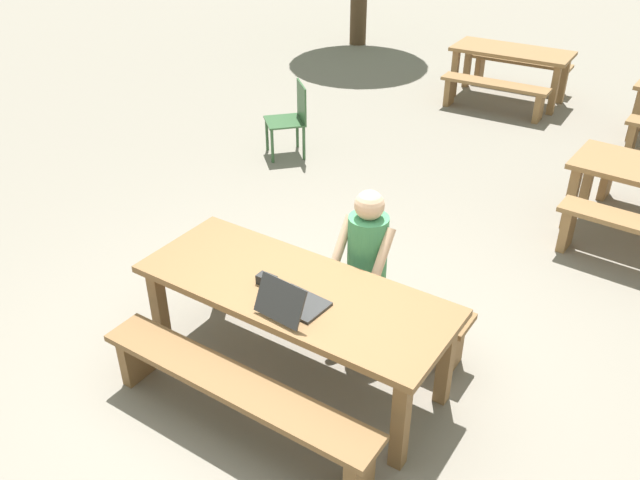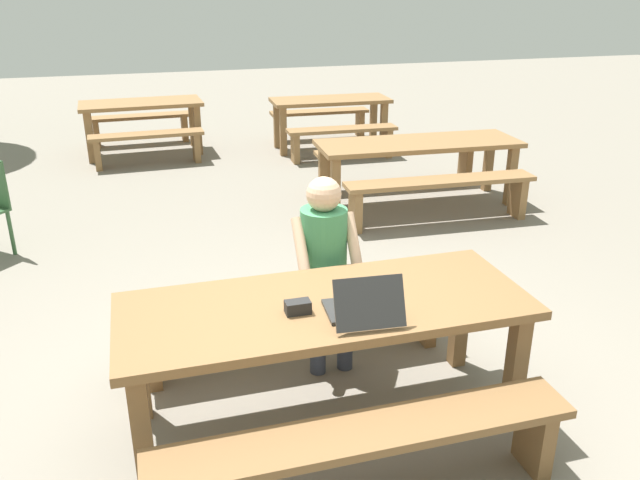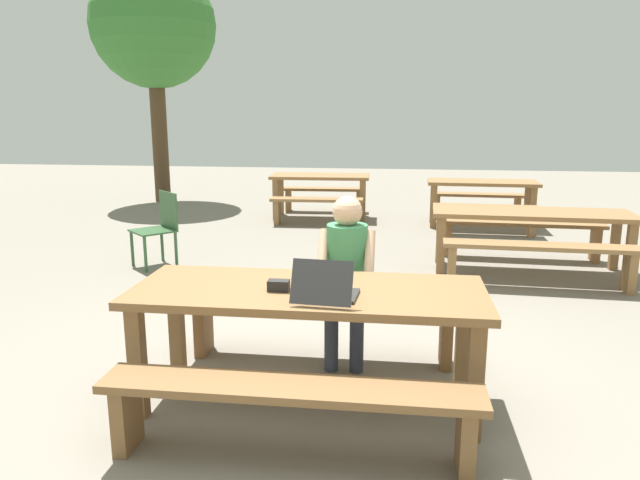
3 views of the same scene
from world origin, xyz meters
name	(u,v)px [view 1 (image 1 of 3)]	position (x,y,z in m)	size (l,w,h in m)	color
ground_plane	(296,372)	(0.00, 0.00, 0.00)	(30.00, 30.00, 0.00)	gray
picnic_table_front	(294,299)	(0.00, 0.00, 0.66)	(2.17, 0.85, 0.76)	brown
bench_near	(235,393)	(0.00, -0.66, 0.34)	(2.02, 0.30, 0.44)	brown
bench_far	(345,289)	(0.00, 0.66, 0.34)	(2.02, 0.30, 0.44)	brown
laptop	(292,302)	(0.13, -0.21, 0.82)	(0.38, 0.39, 0.26)	#2D2D2D
small_pouch	(267,280)	(-0.17, -0.08, 0.79)	(0.13, 0.07, 0.07)	black
person_seated	(365,257)	(0.18, 0.62, 0.72)	(0.40, 0.40, 1.23)	#333847
plastic_chair	(291,118)	(-2.25, 3.11, 0.47)	(0.62, 0.62, 0.87)	#335933
picnic_table_rear	(511,58)	(-0.75, 6.44, 0.61)	(1.67, 0.81, 0.74)	olive
bench_rear_south	(494,91)	(-0.73, 5.81, 0.32)	(1.49, 0.35, 0.43)	olive
bench_rear_north	(521,67)	(-0.78, 7.08, 0.32)	(1.49, 0.35, 0.43)	olive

